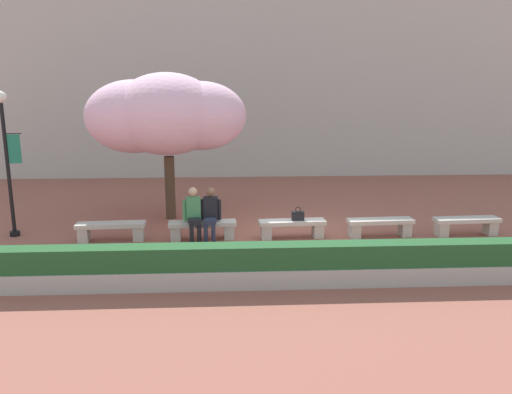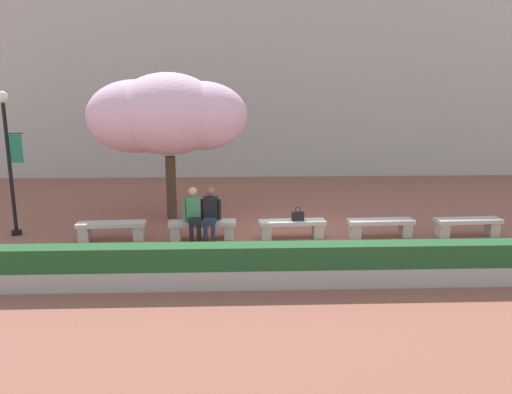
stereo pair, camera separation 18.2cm
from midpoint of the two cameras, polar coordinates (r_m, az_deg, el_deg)
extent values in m
plane|color=#8E5142|center=(12.37, 3.70, -4.68)|extent=(100.00, 100.00, 0.00)
cube|color=#B7B2A8|center=(22.60, 0.58, 17.05)|extent=(28.00, 4.00, 10.95)
cube|color=#ADA89E|center=(12.53, -16.66, -3.06)|extent=(1.65, 0.51, 0.10)
cube|color=#ADA89E|center=(12.73, -19.46, -4.07)|extent=(0.26, 0.35, 0.35)
cube|color=#ADA89E|center=(12.49, -13.68, -4.02)|extent=(0.26, 0.35, 0.35)
cube|color=#ADA89E|center=(12.20, -6.58, -3.03)|extent=(1.65, 0.51, 0.10)
cube|color=#ADA89E|center=(12.29, -9.57, -4.10)|extent=(0.26, 0.35, 0.35)
cube|color=#ADA89E|center=(12.27, -3.53, -3.97)|extent=(0.26, 0.35, 0.35)
cube|color=#ADA89E|center=(12.26, 3.73, -2.89)|extent=(1.65, 0.51, 0.10)
cube|color=#ADA89E|center=(12.23, 0.73, -4.00)|extent=(0.26, 0.35, 0.35)
cube|color=#ADA89E|center=(12.45, 6.65, -3.80)|extent=(0.26, 0.35, 0.35)
cube|color=#ADA89E|center=(12.71, 13.62, -2.68)|extent=(1.65, 0.51, 0.10)
cube|color=#ADA89E|center=(12.57, 10.79, -3.78)|extent=(0.26, 0.35, 0.35)
cube|color=#ADA89E|center=(12.99, 16.26, -3.52)|extent=(0.26, 0.35, 0.35)
cube|color=#ADA89E|center=(13.50, 22.60, -2.41)|extent=(1.65, 0.51, 0.10)
cube|color=#ADA89E|center=(13.26, 20.06, -3.47)|extent=(0.26, 0.35, 0.35)
cube|color=#ADA89E|center=(13.87, 24.87, -3.20)|extent=(0.26, 0.35, 0.35)
cube|color=black|center=(11.91, -7.75, -5.30)|extent=(0.13, 0.23, 0.06)
cylinder|color=black|center=(11.91, -7.80, -4.25)|extent=(0.10, 0.10, 0.42)
cube|color=black|center=(11.93, -6.89, -5.25)|extent=(0.13, 0.23, 0.06)
cylinder|color=black|center=(11.92, -6.94, -4.20)|extent=(0.10, 0.10, 0.42)
cube|color=black|center=(12.02, -7.49, -2.75)|extent=(0.34, 0.44, 0.12)
cube|color=#428451|center=(12.16, -7.61, -1.26)|extent=(0.37, 0.27, 0.54)
sphere|color=tan|center=(12.07, -7.67, 0.61)|extent=(0.21, 0.21, 0.21)
cylinder|color=#428451|center=(12.14, -8.59, -1.51)|extent=(0.09, 0.09, 0.50)
cylinder|color=#428451|center=(12.17, -6.62, -1.41)|extent=(0.09, 0.09, 0.50)
cube|color=black|center=(11.91, -6.20, -5.27)|extent=(0.11, 0.23, 0.06)
cylinder|color=#23283D|center=(11.90, -6.19, -4.22)|extent=(0.10, 0.10, 0.42)
cube|color=black|center=(11.89, -5.33, -5.28)|extent=(0.11, 0.23, 0.06)
cylinder|color=#23283D|center=(11.88, -5.33, -4.22)|extent=(0.10, 0.10, 0.42)
cube|color=#23283D|center=(11.99, -5.70, -2.74)|extent=(0.30, 0.42, 0.12)
cube|color=black|center=(12.14, -5.62, -1.24)|extent=(0.35, 0.24, 0.54)
sphere|color=brown|center=(12.05, -5.66, 0.64)|extent=(0.21, 0.21, 0.21)
cylinder|color=black|center=(12.15, -6.61, -1.44)|extent=(0.09, 0.09, 0.50)
cylinder|color=black|center=(12.11, -4.63, -1.45)|extent=(0.09, 0.09, 0.50)
cube|color=black|center=(12.23, 4.38, -2.17)|extent=(0.30, 0.14, 0.22)
cube|color=black|center=(12.20, 4.39, -1.77)|extent=(0.30, 0.15, 0.04)
torus|color=black|center=(12.19, 4.39, -1.44)|extent=(0.14, 0.02, 0.14)
cylinder|color=#473323|center=(14.19, -10.16, 1.04)|extent=(0.28, 0.28, 1.77)
ellipsoid|color=#EFB7D1|center=(13.95, -10.48, 9.30)|extent=(2.96, 2.96, 2.22)
ellipsoid|color=#EFB7D1|center=(14.19, -14.11, 8.91)|extent=(2.64, 2.54, 1.98)
ellipsoid|color=#EFB7D1|center=(13.92, -6.67, 9.20)|extent=(2.48, 2.28, 1.86)
cylinder|color=black|center=(13.92, -26.18, -3.76)|extent=(0.24, 0.24, 0.12)
cylinder|color=black|center=(13.61, -26.80, 2.64)|extent=(0.09, 0.09, 3.27)
sphere|color=white|center=(13.46, -27.54, 10.10)|extent=(0.28, 0.28, 0.28)
cylinder|color=black|center=(13.42, -26.40, 6.52)|extent=(0.40, 0.02, 0.02)
cube|color=#1E7056|center=(13.46, -26.25, 4.95)|extent=(0.30, 0.02, 0.70)
cube|color=#ADA89E|center=(9.51, 5.85, -8.90)|extent=(12.54, 0.50, 0.36)
cube|color=#235128|center=(9.38, 5.90, -6.62)|extent=(12.44, 0.44, 0.44)
camera|label=1|loc=(0.09, -90.43, -0.09)|focal=35.00mm
camera|label=2|loc=(0.09, 89.57, 0.09)|focal=35.00mm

